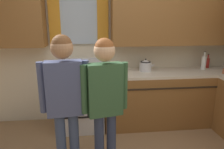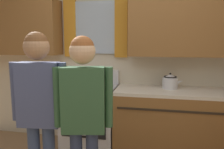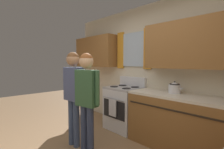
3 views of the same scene
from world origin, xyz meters
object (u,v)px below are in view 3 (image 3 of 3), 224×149
Objects in this scene: stove_oven at (124,107)px; stovetop_kettle at (175,88)px; adult_left at (73,87)px; adult_in_plaid at (87,92)px.

stove_oven is 4.02× the size of stovetop_kettle.
stovetop_kettle reaches higher than stove_oven.
stovetop_kettle is 1.70m from adult_left.
adult_left reaches higher than stove_oven.
adult_left reaches higher than adult_in_plaid.
stovetop_kettle is 0.17× the size of adult_left.
adult_left is (-1.16, -1.24, 0.01)m from stovetop_kettle.
adult_in_plaid reaches higher than stove_oven.
stovetop_kettle is (1.06, 0.08, 0.53)m from stove_oven.
adult_in_plaid is (0.30, -1.18, 0.51)m from stove_oven.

